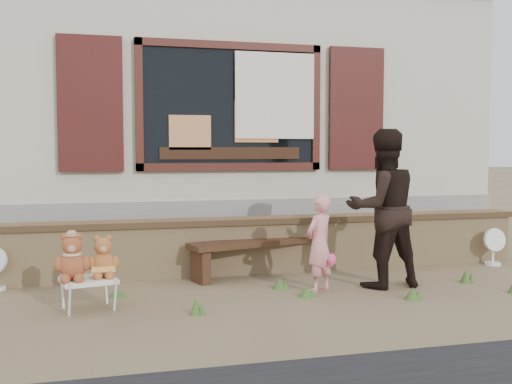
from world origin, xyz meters
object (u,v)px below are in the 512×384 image
object	(u,v)px
folding_chair	(88,281)
teddy_bear_right	(103,256)
child	(319,244)
teddy_bear_left	(72,256)
bench	(258,249)
adult	(383,208)

from	to	relation	value
folding_chair	teddy_bear_right	xyz separation A→B (m)	(0.14, 0.03, 0.23)
teddy_bear_right	child	world-z (taller)	child
folding_chair	teddy_bear_right	world-z (taller)	teddy_bear_right
folding_chair	teddy_bear_left	world-z (taller)	teddy_bear_left
child	bench	bearing A→B (deg)	-97.78
bench	teddy_bear_left	distance (m)	2.30
folding_chair	teddy_bear_left	size ratio (longest dim) A/B	1.27
teddy_bear_right	child	size ratio (longest dim) A/B	0.40
folding_chair	child	distance (m)	2.33
folding_chair	adult	world-z (taller)	adult
bench	child	xyz separation A→B (m)	(0.42, -0.90, 0.19)
bench	child	distance (m)	1.01
bench	adult	distance (m)	1.54
teddy_bear_left	child	distance (m)	2.45
folding_chair	child	xyz separation A→B (m)	(2.31, 0.15, 0.24)
child	adult	size ratio (longest dim) A/B	0.59
adult	teddy_bear_right	bearing A→B (deg)	0.13
bench	teddy_bear_left	bearing A→B (deg)	-167.92
folding_chair	teddy_bear_right	bearing A→B (deg)	-0.00
teddy_bear_right	teddy_bear_left	bearing A→B (deg)	180.00
teddy_bear_right	child	distance (m)	2.18
folding_chair	adult	xyz separation A→B (m)	(3.04, 0.19, 0.58)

